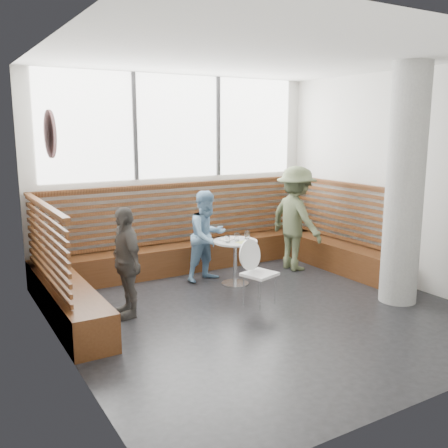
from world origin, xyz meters
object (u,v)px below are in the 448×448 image
concrete_column (405,186)px  child_left (126,262)px  adult_man (296,218)px  child_back (207,236)px  cafe_table (235,253)px  cafe_chair (257,267)px

concrete_column → child_left: size_ratio=2.27×
adult_man → child_left: adult_man is taller
child_back → child_left: bearing=-165.5°
cafe_table → child_back: 0.53m
concrete_column → cafe_chair: size_ratio=3.65×
cafe_chair → child_back: 1.28m
cafe_table → adult_man: size_ratio=0.39×
concrete_column → adult_man: (-0.23, 1.98, -0.73)m
concrete_column → cafe_table: size_ratio=4.66×
cafe_chair → adult_man: 1.88m
cafe_table → cafe_chair: cafe_chair is taller
concrete_column → cafe_table: concrete_column is taller
cafe_table → child_left: bearing=-168.3°
child_back → child_left: (-1.60, -0.78, -0.00)m
cafe_table → concrete_column: bearing=-48.8°
concrete_column → child_back: (-1.81, 2.17, -0.89)m
concrete_column → cafe_table: bearing=131.2°
cafe_table → adult_man: adult_man is taller
child_back → adult_man: bearing=-18.6°
concrete_column → cafe_chair: concrete_column is taller
concrete_column → child_left: (-3.41, 1.39, -0.90)m
adult_man → child_left: size_ratio=1.24×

